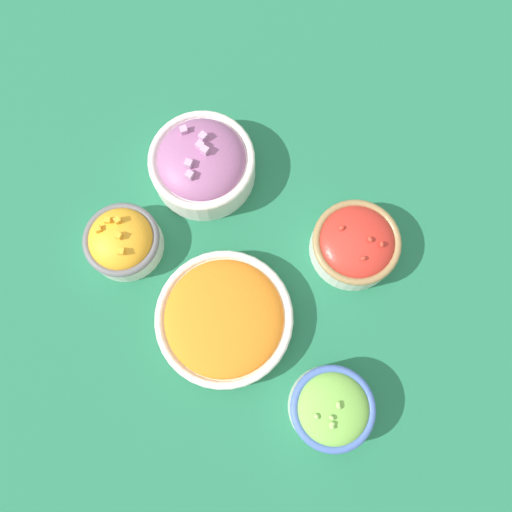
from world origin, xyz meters
name	(u,v)px	position (x,y,z in m)	size (l,w,h in m)	color
ground_plane	(256,260)	(0.00, 0.00, 0.00)	(3.00, 3.00, 0.00)	#23704C
bowl_red_onion	(202,163)	(0.16, -0.07, 0.04)	(0.17, 0.17, 0.09)	silver
bowl_carrots	(224,319)	(-0.02, 0.10, 0.03)	(0.21, 0.21, 0.05)	beige
bowl_cherry_tomatoes	(355,244)	(-0.11, -0.11, 0.03)	(0.14, 0.14, 0.07)	silver
bowl_squash	(123,241)	(0.18, 0.11, 0.03)	(0.12, 0.12, 0.07)	silver
bowl_lettuce	(332,408)	(-0.22, 0.11, 0.04)	(0.12, 0.12, 0.08)	silver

